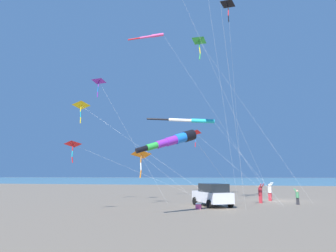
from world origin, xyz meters
TOP-DOWN VIEW (x-y plane):
  - ground_plane at (0.00, 0.00)m, footprint 600.00×600.00m
  - ocean_water_strip at (-165.00, 0.00)m, footprint 240.00×600.00m
  - parked_car at (6.83, -6.09)m, footprint 4.65×3.75m
  - cooler_box at (8.99, -7.00)m, footprint 0.62×0.42m
  - person_adult_flyer at (0.36, -0.73)m, footprint 0.63×0.66m
  - person_child_green_jacket at (3.15, -1.91)m, footprint 0.64×0.63m
  - person_child_grey_jacket at (4.00, 1.11)m, footprint 0.43×0.49m
  - kite_windsock_red_high_left at (-0.90, -13.76)m, footprint 1.65×16.06m
  - kite_delta_small_distant at (7.41, -12.15)m, footprint 1.60×6.05m
  - kite_delta_long_streamer_right at (9.39, -15.53)m, footprint 3.47×6.23m
  - kite_delta_green_low_center at (7.52, -18.16)m, footprint 1.81×14.14m
  - kite_delta_checkered_midright at (2.65, -7.37)m, footprint 1.85×10.97m
  - kite_windsock_black_fish_shape at (13.92, -7.89)m, footprint 12.83×6.27m
  - kite_delta_teal_far_right at (-1.57, -8.47)m, footprint 6.57×8.70m
  - kite_delta_purple_drifting at (13.62, -15.09)m, footprint 7.72×10.00m
  - kite_windsock_magenta_far_left at (0.13, -8.76)m, footprint 6.10×13.44m
  - kite_delta_long_streamer_left at (7.52, -4.24)m, footprint 9.45×1.68m

SIDE VIEW (x-z plane):
  - ground_plane at x=0.00m, z-range 0.00..0.00m
  - ocean_water_strip at x=-165.00m, z-range 0.00..0.01m
  - cooler_box at x=8.99m, z-range 0.00..0.42m
  - person_child_grey_jacket at x=4.00m, z-range 0.06..1.45m
  - parked_car at x=6.83m, z-range 0.03..1.88m
  - person_child_green_jacket at x=3.15m, z-range 0.08..1.87m
  - person_adult_flyer at x=0.36m, z-range 0.08..1.93m
  - kite_delta_small_distant at x=7.41m, z-range 1.96..6.73m
  - kite_delta_purple_drifting at x=13.62m, z-range 2.18..7.10m
  - kite_windsock_black_fish_shape at x=13.92m, z-range 1.97..7.51m
  - kite_delta_teal_far_right at x=-1.57m, z-range 3.54..11.33m
  - kite_windsock_magenta_far_left at x=0.13m, z-range 4.11..13.14m
  - kite_delta_green_low_center at x=7.52m, z-range 4.33..13.78m
  - kite_delta_long_streamer_right at x=9.39m, z-range 5.18..16.10m
  - kite_delta_checkered_midright at x=2.65m, z-range 8.24..25.43m
  - kite_delta_long_streamer_left at x=7.52m, z-range 8.66..26.59m
  - kite_windsock_red_high_left at x=-0.90m, z-range 9.66..30.08m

